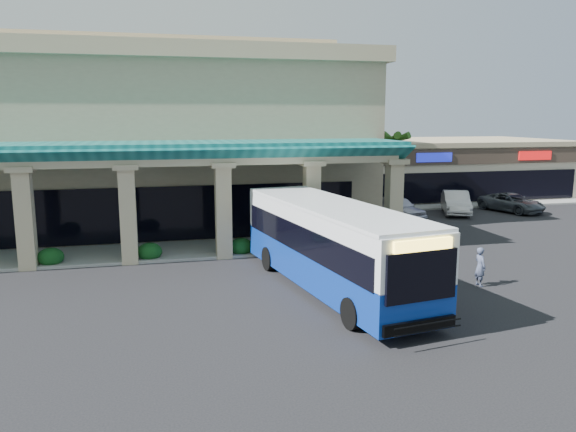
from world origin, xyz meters
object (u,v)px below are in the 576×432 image
object	(u,v)px
car_white	(456,202)
car_gray	(512,203)
pedestrian	(480,267)
transit_bus	(331,247)
car_silver	(398,208)

from	to	relation	value
car_white	car_gray	size ratio (longest dim) A/B	1.01
pedestrian	car_gray	distance (m)	20.27
transit_bus	pedestrian	size ratio (longest dim) A/B	7.69
transit_bus	car_white	xyz separation A→B (m)	(14.37, 15.14, -0.94)
car_silver	car_gray	world-z (taller)	car_silver
pedestrian	car_silver	world-z (taller)	pedestrian
pedestrian	car_silver	distance (m)	15.34
transit_bus	car_white	world-z (taller)	transit_bus
car_silver	car_white	distance (m)	5.17
transit_bus	pedestrian	bearing A→B (deg)	-17.80
transit_bus	car_gray	bearing A→B (deg)	29.58
transit_bus	car_gray	distance (m)	23.98
transit_bus	car_silver	size ratio (longest dim) A/B	2.70
pedestrian	car_silver	size ratio (longest dim) A/B	0.35
transit_bus	pedestrian	world-z (taller)	transit_bus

